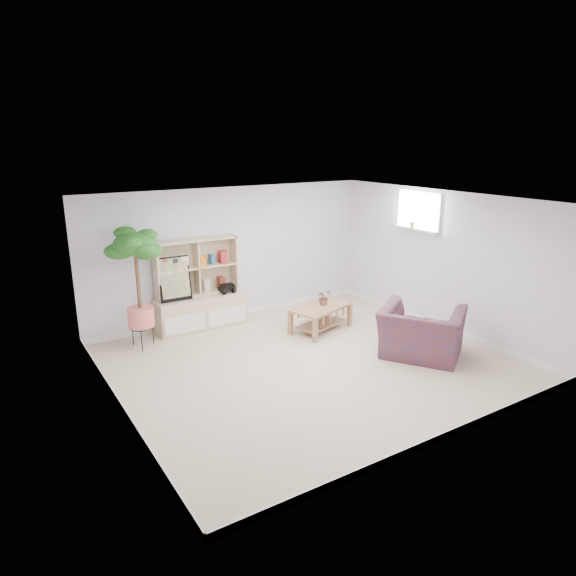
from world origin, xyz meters
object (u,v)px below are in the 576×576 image
coffee_table (321,318)px  storage_unit (200,285)px  floor_tree (139,289)px  armchair (421,329)px

coffee_table → storage_unit: bearing=126.2°
coffee_table → floor_tree: (-2.84, 0.91, 0.75)m
coffee_table → floor_tree: size_ratio=0.56×
coffee_table → armchair: armchair is taller
coffee_table → armchair: bearing=-87.4°
storage_unit → floor_tree: floor_tree is taller
storage_unit → coffee_table: (1.70, -1.24, -0.56)m
storage_unit → armchair: size_ratio=1.32×
storage_unit → floor_tree: (-1.14, -0.33, 0.18)m
storage_unit → floor_tree: 1.20m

